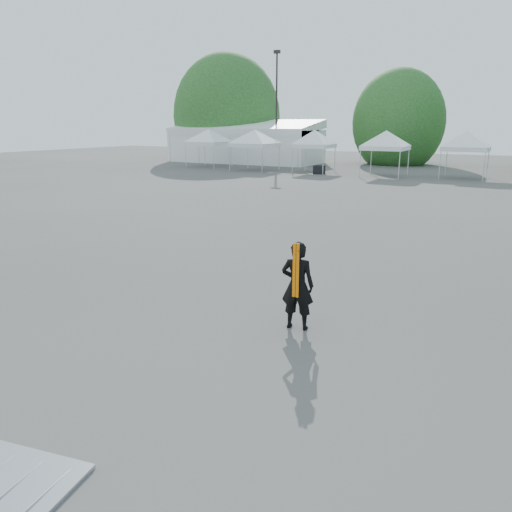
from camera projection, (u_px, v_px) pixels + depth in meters
The scene contains 12 objects.
ground at pixel (317, 304), 10.88m from camera, with size 120.00×120.00×0.00m, color #474442.
marquee at pixel (245, 142), 50.25m from camera, with size 15.00×6.25×4.23m.
light_pole_west at pixel (277, 102), 46.57m from camera, with size 0.60×0.25×10.30m.
tree_far_w at pixel (227, 117), 54.00m from camera, with size 4.80×4.80×7.30m.
tree_mid_w at pixel (398, 122), 47.47m from camera, with size 4.16×4.16×6.33m.
tent_a at pixel (209, 132), 44.77m from camera, with size 4.52×4.52×3.88m.
tent_b at pixel (255, 133), 41.34m from camera, with size 4.63×4.63×3.88m.
tent_c at pixel (315, 133), 39.41m from camera, with size 3.95×3.95×3.88m.
tent_d at pixel (386, 134), 36.20m from camera, with size 4.29×4.29×3.88m.
tent_e at pixel (467, 135), 34.85m from camera, with size 4.30×4.30×3.88m.
man at pixel (297, 285), 9.37m from camera, with size 0.69×0.52×1.71m.
crate_west at pixel (319, 170), 38.87m from camera, with size 0.84×0.66×0.66m, color black.
Camera 1 is at (3.77, -9.62, 3.80)m, focal length 35.00 mm.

